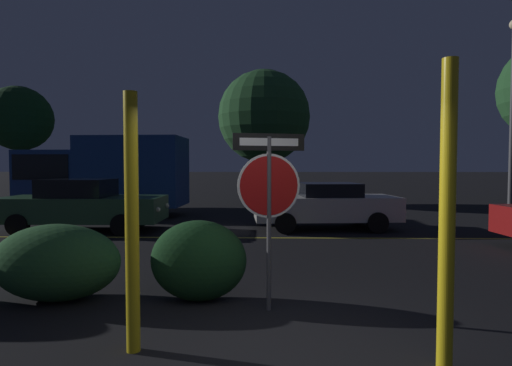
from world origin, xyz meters
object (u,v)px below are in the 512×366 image
(passing_car_3, at_px, (325,205))
(delivery_truck, at_px, (103,173))
(yellow_pole_left, at_px, (132,223))
(tree_0, at_px, (19,119))
(yellow_pole_right, at_px, (447,217))
(passing_car_2, at_px, (82,205))
(hedge_bush_1, at_px, (57,262))
(hedge_bush_2, at_px, (199,261))
(tree_1, at_px, (264,117))
(stop_sign, at_px, (269,185))

(passing_car_3, xyz_separation_m, delivery_truck, (-8.06, 3.13, 0.91))
(yellow_pole_left, height_order, tree_0, tree_0)
(yellow_pole_left, relative_size, yellow_pole_right, 0.92)
(yellow_pole_left, relative_size, passing_car_3, 0.60)
(passing_car_2, relative_size, tree_0, 0.82)
(hedge_bush_1, height_order, tree_0, tree_0)
(hedge_bush_2, distance_m, tree_1, 15.24)
(yellow_pole_left, distance_m, tree_0, 18.64)
(hedge_bush_2, bearing_deg, yellow_pole_right, -35.71)
(hedge_bush_2, relative_size, tree_0, 0.23)
(tree_0, bearing_deg, hedge_bush_2, -51.20)
(hedge_bush_2, distance_m, delivery_truck, 11.08)
(yellow_pole_left, distance_m, passing_car_3, 8.72)
(yellow_pole_right, relative_size, passing_car_3, 0.65)
(tree_0, bearing_deg, tree_1, 5.51)
(delivery_truck, bearing_deg, hedge_bush_1, -159.35)
(stop_sign, distance_m, tree_1, 15.32)
(yellow_pole_left, height_order, yellow_pole_right, yellow_pole_right)
(hedge_bush_2, bearing_deg, tree_0, 128.80)
(tree_0, xyz_separation_m, tree_1, (11.83, 1.14, 0.22))
(yellow_pole_left, distance_m, passing_car_2, 8.57)
(hedge_bush_1, height_order, passing_car_2, passing_car_2)
(yellow_pole_left, bearing_deg, passing_car_2, 117.88)
(yellow_pole_right, distance_m, tree_1, 16.94)
(stop_sign, height_order, yellow_pole_left, yellow_pole_left)
(tree_0, bearing_deg, hedge_bush_1, -56.79)
(passing_car_2, bearing_deg, delivery_truck, -167.36)
(delivery_truck, relative_size, tree_0, 1.08)
(hedge_bush_1, bearing_deg, passing_car_2, 111.75)
(hedge_bush_2, bearing_deg, passing_car_3, 67.01)
(tree_1, bearing_deg, yellow_pole_right, -84.19)
(stop_sign, relative_size, yellow_pole_right, 0.81)
(stop_sign, height_order, tree_0, tree_0)
(hedge_bush_2, relative_size, tree_1, 0.20)
(yellow_pole_left, height_order, hedge_bush_2, yellow_pole_left)
(hedge_bush_2, bearing_deg, stop_sign, -19.64)
(passing_car_2, xyz_separation_m, passing_car_3, (7.19, 0.54, -0.04))
(passing_car_2, xyz_separation_m, tree_0, (-6.50, 7.57, 3.42))
(stop_sign, relative_size, delivery_truck, 0.37)
(yellow_pole_right, height_order, passing_car_3, yellow_pole_right)
(stop_sign, xyz_separation_m, yellow_pole_right, (1.62, -1.52, -0.21))
(yellow_pole_right, xyz_separation_m, passing_car_2, (-7.02, 7.88, -0.68))
(passing_car_2, bearing_deg, tree_0, -139.95)
(delivery_truck, distance_m, tree_0, 7.32)
(passing_car_2, height_order, passing_car_3, passing_car_2)
(stop_sign, bearing_deg, yellow_pole_right, -56.78)
(hedge_bush_1, relative_size, passing_car_3, 0.41)
(yellow_pole_left, distance_m, hedge_bush_2, 1.77)
(hedge_bush_2, xyz_separation_m, delivery_truck, (-5.28, 9.68, 1.06))
(yellow_pole_left, relative_size, tree_0, 0.46)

